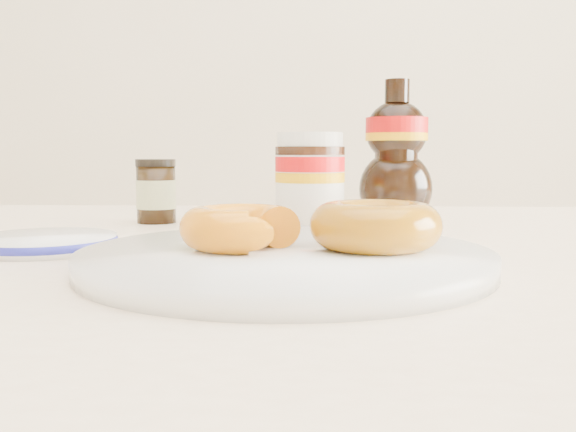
{
  "coord_description": "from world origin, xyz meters",
  "views": [
    {
      "loc": [
        0.03,
        -0.48,
        0.84
      ],
      "look_at": [
        0.01,
        0.04,
        0.79
      ],
      "focal_mm": 40.0,
      "sensor_mm": 36.0,
      "label": 1
    }
  ],
  "objects_px": {
    "dining_table": "(284,336)",
    "donut_whole": "(375,225)",
    "dark_jar": "(156,192)",
    "donut_bitten": "(240,227)",
    "plate": "(285,258)",
    "nutella_jar": "(310,178)",
    "blue_rim_saucer": "(44,242)",
    "syrup_bottle": "(396,152)"
  },
  "relations": [
    {
      "from": "syrup_bottle",
      "to": "blue_rim_saucer",
      "type": "bearing_deg",
      "value": -145.72
    },
    {
      "from": "donut_whole",
      "to": "blue_rim_saucer",
      "type": "relative_size",
      "value": 0.77
    },
    {
      "from": "dining_table",
      "to": "donut_whole",
      "type": "xyz_separation_m",
      "value": [
        0.07,
        -0.1,
        0.12
      ]
    },
    {
      "from": "plate",
      "to": "nutella_jar",
      "type": "height_order",
      "value": "nutella_jar"
    },
    {
      "from": "plate",
      "to": "donut_bitten",
      "type": "xyz_separation_m",
      "value": [
        -0.03,
        0.0,
        0.02
      ]
    },
    {
      "from": "plate",
      "to": "dining_table",
      "type": "bearing_deg",
      "value": 93.29
    },
    {
      "from": "donut_whole",
      "to": "blue_rim_saucer",
      "type": "bearing_deg",
      "value": 164.23
    },
    {
      "from": "dark_jar",
      "to": "dining_table",
      "type": "bearing_deg",
      "value": -50.08
    },
    {
      "from": "plate",
      "to": "syrup_bottle",
      "type": "distance_m",
      "value": 0.35
    },
    {
      "from": "plate",
      "to": "nutella_jar",
      "type": "distance_m",
      "value": 0.24
    },
    {
      "from": "blue_rim_saucer",
      "to": "nutella_jar",
      "type": "bearing_deg",
      "value": 32.22
    },
    {
      "from": "plate",
      "to": "dark_jar",
      "type": "height_order",
      "value": "dark_jar"
    },
    {
      "from": "dining_table",
      "to": "syrup_bottle",
      "type": "xyz_separation_m",
      "value": [
        0.13,
        0.21,
        0.17
      ]
    },
    {
      "from": "plate",
      "to": "donut_whole",
      "type": "height_order",
      "value": "donut_whole"
    },
    {
      "from": "dining_table",
      "to": "donut_whole",
      "type": "relative_size",
      "value": 14.18
    },
    {
      "from": "dining_table",
      "to": "nutella_jar",
      "type": "relative_size",
      "value": 12.93
    },
    {
      "from": "dining_table",
      "to": "nutella_jar",
      "type": "bearing_deg",
      "value": 79.64
    },
    {
      "from": "donut_bitten",
      "to": "syrup_bottle",
      "type": "bearing_deg",
      "value": 57.55
    },
    {
      "from": "donut_bitten",
      "to": "blue_rim_saucer",
      "type": "distance_m",
      "value": 0.21
    },
    {
      "from": "syrup_bottle",
      "to": "blue_rim_saucer",
      "type": "xyz_separation_m",
      "value": [
        -0.34,
        -0.23,
        -0.08
      ]
    },
    {
      "from": "donut_bitten",
      "to": "nutella_jar",
      "type": "height_order",
      "value": "nutella_jar"
    },
    {
      "from": "donut_whole",
      "to": "syrup_bottle",
      "type": "xyz_separation_m",
      "value": [
        0.05,
        0.31,
        0.05
      ]
    },
    {
      "from": "donut_bitten",
      "to": "dark_jar",
      "type": "xyz_separation_m",
      "value": [
        -0.14,
        0.31,
        0.01
      ]
    },
    {
      "from": "dining_table",
      "to": "plate",
      "type": "distance_m",
      "value": 0.14
    },
    {
      "from": "plate",
      "to": "syrup_bottle",
      "type": "relative_size",
      "value": 1.76
    },
    {
      "from": "syrup_bottle",
      "to": "dark_jar",
      "type": "bearing_deg",
      "value": -178.09
    },
    {
      "from": "plate",
      "to": "donut_bitten",
      "type": "relative_size",
      "value": 3.37
    },
    {
      "from": "donut_bitten",
      "to": "blue_rim_saucer",
      "type": "bearing_deg",
      "value": 149.38
    },
    {
      "from": "dining_table",
      "to": "plate",
      "type": "relative_size",
      "value": 4.57
    },
    {
      "from": "dining_table",
      "to": "syrup_bottle",
      "type": "height_order",
      "value": "syrup_bottle"
    },
    {
      "from": "dining_table",
      "to": "nutella_jar",
      "type": "xyz_separation_m",
      "value": [
        0.02,
        0.13,
        0.14
      ]
    },
    {
      "from": "donut_bitten",
      "to": "blue_rim_saucer",
      "type": "xyz_separation_m",
      "value": [
        -0.19,
        0.08,
        -0.02
      ]
    },
    {
      "from": "donut_bitten",
      "to": "nutella_jar",
      "type": "xyz_separation_m",
      "value": [
        0.05,
        0.23,
        0.03
      ]
    },
    {
      "from": "plate",
      "to": "nutella_jar",
      "type": "bearing_deg",
      "value": 85.93
    },
    {
      "from": "syrup_bottle",
      "to": "donut_whole",
      "type": "bearing_deg",
      "value": -99.84
    },
    {
      "from": "dining_table",
      "to": "donut_whole",
      "type": "distance_m",
      "value": 0.17
    },
    {
      "from": "nutella_jar",
      "to": "syrup_bottle",
      "type": "relative_size",
      "value": 0.62
    },
    {
      "from": "donut_bitten",
      "to": "blue_rim_saucer",
      "type": "relative_size",
      "value": 0.71
    },
    {
      "from": "plate",
      "to": "blue_rim_saucer",
      "type": "xyz_separation_m",
      "value": [
        -0.22,
        0.09,
        -0.0
      ]
    },
    {
      "from": "blue_rim_saucer",
      "to": "syrup_bottle",
      "type": "bearing_deg",
      "value": 34.28
    },
    {
      "from": "dining_table",
      "to": "donut_bitten",
      "type": "height_order",
      "value": "donut_bitten"
    },
    {
      "from": "donut_whole",
      "to": "dark_jar",
      "type": "height_order",
      "value": "dark_jar"
    }
  ]
}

